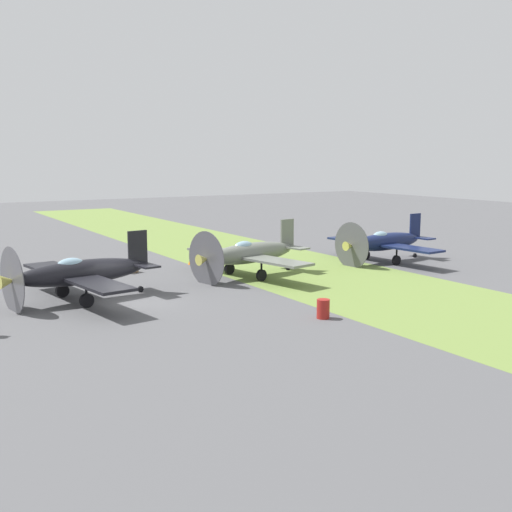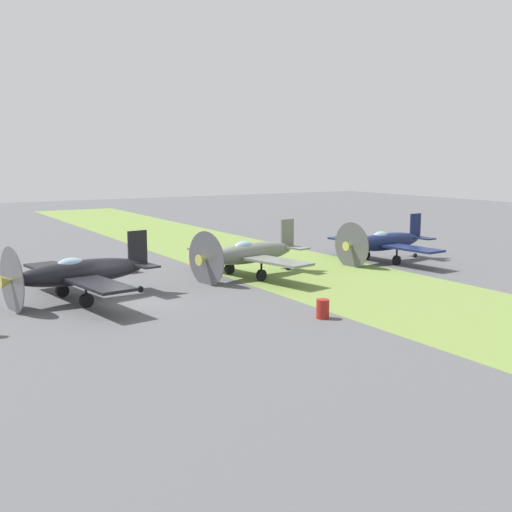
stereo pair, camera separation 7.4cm
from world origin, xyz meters
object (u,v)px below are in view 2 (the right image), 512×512
at_px(airplane_lead, 79,273).
at_px(fuel_drum, 323,309).
at_px(supply_crate, 129,267).
at_px(runway_marker_cone, 191,261).
at_px(airplane_wingman, 249,253).
at_px(airplane_trail, 385,242).

height_order(airplane_lead, fuel_drum, airplane_lead).
bearing_deg(supply_crate, airplane_lead, 143.30).
bearing_deg(runway_marker_cone, airplane_wingman, -168.93).
relative_size(fuel_drum, runway_marker_cone, 2.05).
xyz_separation_m(airplane_wingman, fuel_drum, (-10.61, 2.27, -1.04)).
bearing_deg(airplane_lead, airplane_trail, -95.33).
bearing_deg(fuel_drum, airplane_wingman, -12.07).
bearing_deg(supply_crate, fuel_drum, -167.06).
relative_size(airplane_trail, runway_marker_cone, 22.08).
bearing_deg(runway_marker_cone, fuel_drum, 176.29).
xyz_separation_m(supply_crate, runway_marker_cone, (0.70, -4.76, -0.10)).
xyz_separation_m(airplane_lead, fuel_drum, (-9.31, -8.65, -1.06)).
bearing_deg(airplane_wingman, fuel_drum, 156.35).
distance_m(airplane_lead, supply_crate, 8.41).
xyz_separation_m(airplane_trail, fuel_drum, (-10.54, 13.41, -0.99)).
distance_m(airplane_lead, airplane_wingman, 10.99).
xyz_separation_m(fuel_drum, supply_crate, (15.98, 3.67, -0.13)).
relative_size(airplane_lead, airplane_wingman, 1.01).
relative_size(airplane_lead, fuel_drum, 11.29).
bearing_deg(runway_marker_cone, airplane_trail, -116.49).
bearing_deg(airplane_trail, airplane_lead, 87.96).
bearing_deg(runway_marker_cone, supply_crate, 98.36).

